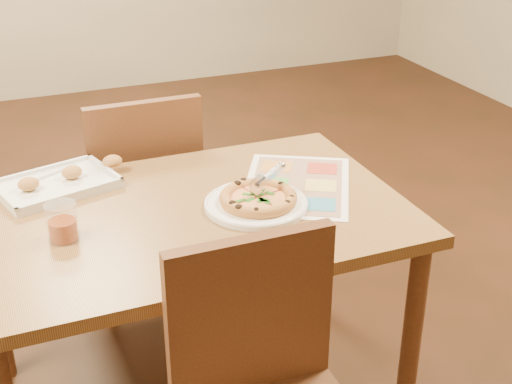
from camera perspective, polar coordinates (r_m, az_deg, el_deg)
name	(u,v)px	position (r m, az deg, el deg)	size (l,w,h in m)	color
dining_table	(189,236)	(2.18, -5.39, -3.51)	(1.30, 0.85, 0.72)	#97663C
chair_near	(265,377)	(1.75, 0.72, -14.59)	(0.42, 0.42, 0.47)	brown
chair_far	(143,178)	(2.73, -9.06, 1.09)	(0.42, 0.42, 0.47)	brown
plate	(256,204)	(2.15, 0.00, -1.00)	(0.31, 0.31, 0.02)	white
pizza	(258,198)	(2.14, 0.18, -0.50)	(0.24, 0.24, 0.04)	#D58449
pizza_cutter	(267,179)	(2.15, 0.86, 1.08)	(0.13, 0.06, 0.08)	silver
appetizer_tray	(60,183)	(2.35, -15.42, 0.70)	(0.43, 0.33, 0.06)	silver
glass_tumbler	(62,224)	(2.03, -15.23, -2.50)	(0.09, 0.09, 0.11)	#8A300A
menu	(297,185)	(2.29, 3.28, 0.57)	(0.33, 0.46, 0.01)	white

